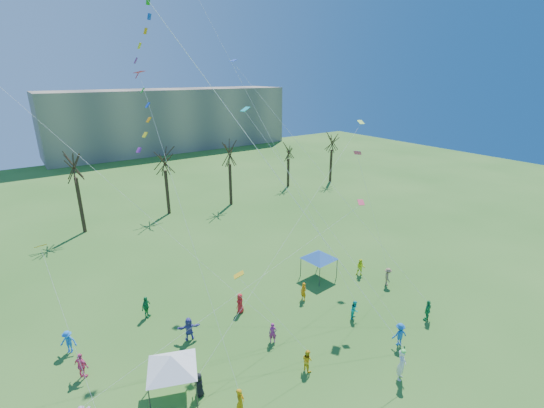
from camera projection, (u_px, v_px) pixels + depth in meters
ground at (328, 386)px, 24.00m from camera, size 160.00×160.00×0.00m
distant_building at (172, 120)px, 96.85m from camera, size 60.00×14.00×15.00m
bare_tree_row at (157, 168)px, 50.22m from camera, size 67.51×7.50×10.92m
hero_kite_flyer at (401, 365)px, 24.28m from camera, size 0.95×0.84×2.18m
big_box_kite at (150, 73)px, 18.56m from camera, size 7.01×5.80×25.80m
canopy_tent_white at (172, 362)px, 22.47m from camera, size 3.76×3.76×3.02m
canopy_tent_blue at (319, 255)px, 36.10m from camera, size 3.77×3.77×2.84m
festival_crowd at (255, 330)px, 27.86m from camera, size 27.44×14.92×1.86m
small_kites_aloft at (243, 146)px, 28.54m from camera, size 29.78×17.24×33.88m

